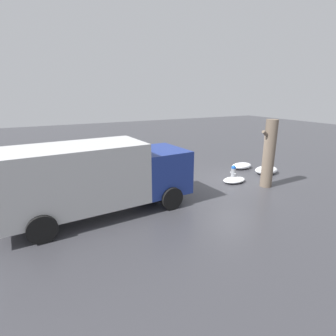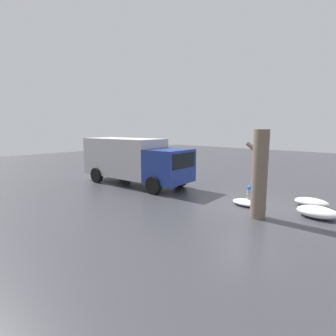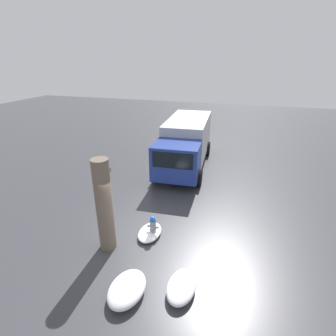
% 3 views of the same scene
% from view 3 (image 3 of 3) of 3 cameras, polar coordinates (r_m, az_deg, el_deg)
% --- Properties ---
extents(ground_plane, '(60.00, 60.00, 0.00)m').
position_cam_3_polar(ground_plane, '(9.92, -3.24, -14.66)').
color(ground_plane, '#38383D').
extents(fire_hydrant, '(0.33, 0.43, 0.86)m').
position_cam_3_polar(fire_hydrant, '(9.65, -3.31, -12.59)').
color(fire_hydrant, gray).
rests_on(fire_hydrant, ground_plane).
extents(tree_trunk, '(0.84, 0.55, 3.24)m').
position_cam_3_polar(tree_trunk, '(8.79, -13.69, -7.93)').
color(tree_trunk, '#6B5B4C').
rests_on(tree_trunk, ground_plane).
extents(delivery_truck, '(7.08, 2.91, 2.68)m').
position_cam_3_polar(delivery_truck, '(15.42, 3.89, 5.78)').
color(delivery_truck, navy).
rests_on(delivery_truck, ground_plane).
extents(snow_pile_by_hydrant, '(1.42, 0.96, 0.42)m').
position_cam_3_polar(snow_pile_by_hydrant, '(7.99, -8.92, -24.55)').
color(snow_pile_by_hydrant, white).
rests_on(snow_pile_by_hydrant, ground_plane).
extents(snow_pile_curbside, '(1.34, 0.79, 0.35)m').
position_cam_3_polar(snow_pile_curbside, '(8.01, 2.95, -24.38)').
color(snow_pile_curbside, white).
rests_on(snow_pile_curbside, ground_plane).
extents(snow_pile_by_tree, '(1.24, 0.79, 0.25)m').
position_cam_3_polar(snow_pile_by_tree, '(9.92, -3.98, -13.80)').
color(snow_pile_by_tree, white).
rests_on(snow_pile_by_tree, ground_plane).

